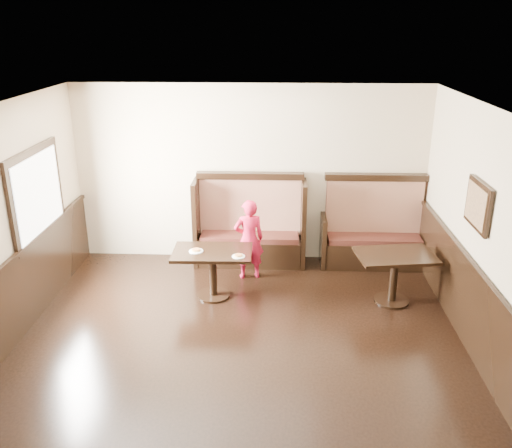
# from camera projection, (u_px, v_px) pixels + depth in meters

# --- Properties ---
(ground) EXTENTS (7.00, 7.00, 0.00)m
(ground) POSITION_uv_depth(u_px,v_px,m) (234.00, 390.00, 5.72)
(ground) COLOR black
(ground) RESTS_ON ground
(room_shell) EXTENTS (7.00, 7.00, 7.00)m
(room_shell) POSITION_uv_depth(u_px,v_px,m) (207.00, 321.00, 5.76)
(room_shell) COLOR tan
(room_shell) RESTS_ON ground
(booth_main) EXTENTS (1.75, 0.72, 1.45)m
(booth_main) POSITION_uv_depth(u_px,v_px,m) (250.00, 231.00, 8.62)
(booth_main) COLOR black
(booth_main) RESTS_ON ground
(booth_neighbor) EXTENTS (1.65, 0.72, 1.45)m
(booth_neighbor) POSITION_uv_depth(u_px,v_px,m) (373.00, 235.00, 8.56)
(booth_neighbor) COLOR black
(booth_neighbor) RESTS_ON ground
(table_main) EXTENTS (1.10, 0.70, 0.69)m
(table_main) POSITION_uv_depth(u_px,v_px,m) (213.00, 262.00, 7.50)
(table_main) COLOR black
(table_main) RESTS_ON ground
(table_neighbor) EXTENTS (1.12, 0.82, 0.71)m
(table_neighbor) POSITION_uv_depth(u_px,v_px,m) (395.00, 266.00, 7.35)
(table_neighbor) COLOR black
(table_neighbor) RESTS_ON ground
(child) EXTENTS (0.51, 0.39, 1.23)m
(child) POSITION_uv_depth(u_px,v_px,m) (249.00, 239.00, 8.05)
(child) COLOR red
(child) RESTS_ON ground
(pizza_plate_left) EXTENTS (0.20, 0.20, 0.04)m
(pizza_plate_left) POSITION_uv_depth(u_px,v_px,m) (196.00, 251.00, 7.43)
(pizza_plate_left) COLOR white
(pizza_plate_left) RESTS_ON table_main
(pizza_plate_right) EXTENTS (0.18, 0.18, 0.03)m
(pizza_plate_right) POSITION_uv_depth(u_px,v_px,m) (238.00, 256.00, 7.26)
(pizza_plate_right) COLOR white
(pizza_plate_right) RESTS_ON table_main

